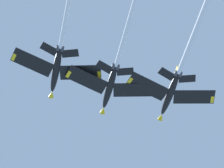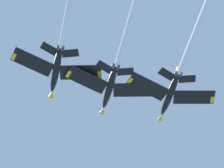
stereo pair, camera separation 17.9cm
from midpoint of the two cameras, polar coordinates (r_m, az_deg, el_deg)
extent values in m
ellipsoid|color=black|center=(107.98, -6.45, 1.59)|extent=(11.72, 6.12, 3.62)
cone|color=yellow|center=(111.94, -6.96, -1.18)|extent=(2.12, 1.80, 1.48)
ellipsoid|color=black|center=(109.68, -6.57, 0.88)|extent=(3.08, 2.05, 1.42)
cube|color=black|center=(107.71, -9.15, 2.47)|extent=(8.24, 9.35, 0.88)
cube|color=yellow|center=(108.01, -11.25, 3.06)|extent=(1.85, 1.63, 0.46)
cube|color=black|center=(107.45, -3.62, 1.34)|extent=(4.89, 9.44, 0.88)
cube|color=yellow|center=(107.56, -1.44, 1.07)|extent=(1.87, 0.96, 0.46)
cube|color=black|center=(105.30, -7.25, 4.04)|extent=(3.71, 3.90, 0.50)
cube|color=black|center=(105.18, -4.82, 3.55)|extent=(2.09, 3.73, 0.50)
cube|color=yellow|center=(106.50, -5.95, 4.10)|extent=(2.74, 1.28, 3.21)
cylinder|color=#38383D|center=(104.71, -6.22, 4.18)|extent=(1.36, 1.18, 0.98)
cylinder|color=#38383D|center=(104.69, -5.73, 4.08)|extent=(1.36, 1.18, 0.98)
ellipsoid|color=black|center=(108.04, -0.23, -0.40)|extent=(11.66, 6.22, 3.91)
cone|color=yellow|center=(112.17, -1.00, -3.03)|extent=(2.15, 1.82, 1.52)
ellipsoid|color=black|center=(109.78, -0.46, -1.05)|extent=(3.08, 2.08, 1.48)
cube|color=black|center=(107.12, -2.90, 0.50)|extent=(8.29, 9.31, 0.97)
cube|color=yellow|center=(106.93, -5.01, 1.12)|extent=(1.84, 1.64, 0.50)
cube|color=black|center=(108.11, 2.59, -0.69)|extent=(4.97, 9.46, 0.97)
cube|color=yellow|center=(108.69, 4.73, -0.98)|extent=(1.87, 0.98, 0.50)
cube|color=black|center=(104.94, -0.84, 1.97)|extent=(3.72, 3.89, 0.54)
cube|color=black|center=(105.38, 1.58, 1.44)|extent=(2.12, 3.75, 0.54)
cube|color=yellow|center=(106.39, 0.38, 2.05)|extent=(2.78, 1.33, 3.25)
cylinder|color=#38383D|center=(104.56, 0.23, 2.07)|extent=(1.37, 1.19, 1.00)
cylinder|color=#38383D|center=(104.64, 0.71, 1.97)|extent=(1.37, 1.19, 1.00)
ellipsoid|color=black|center=(109.06, 6.76, -1.19)|extent=(11.64, 6.32, 3.84)
cone|color=yellow|center=(113.00, 5.73, -3.79)|extent=(2.15, 1.83, 1.51)
ellipsoid|color=black|center=(110.74, 6.41, -1.83)|extent=(3.08, 2.10, 1.46)
cube|color=black|center=(107.49, 4.20, -0.29)|extent=(8.33, 9.29, 0.95)
cube|color=yellow|center=(106.79, 2.13, 0.35)|extent=(1.84, 1.65, 0.49)
cube|color=black|center=(109.80, 9.52, -1.49)|extent=(5.05, 9.48, 0.95)
cube|color=yellow|center=(110.89, 11.56, -1.78)|extent=(1.88, 0.99, 0.49)
cube|color=black|center=(105.81, 6.40, 1.15)|extent=(3.74, 3.88, 0.53)
cube|color=black|center=(106.82, 8.73, 0.61)|extent=(2.15, 3.76, 0.53)
cube|color=yellow|center=(107.54, 7.49, 1.22)|extent=(2.75, 1.35, 3.24)
cylinder|color=#38383D|center=(105.68, 7.47, 1.24)|extent=(1.37, 1.19, 0.99)
cylinder|color=#38383D|center=(105.88, 7.94, 1.13)|extent=(1.37, 1.19, 0.99)
camera|label=1|loc=(0.09, 90.05, 0.10)|focal=79.08mm
camera|label=2|loc=(0.09, -89.95, -0.10)|focal=79.08mm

